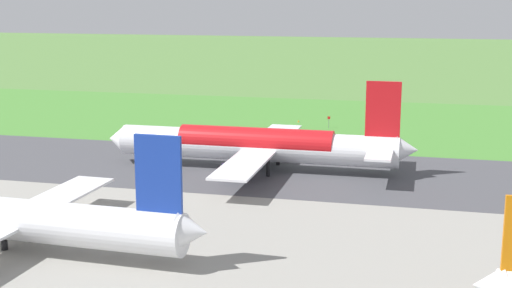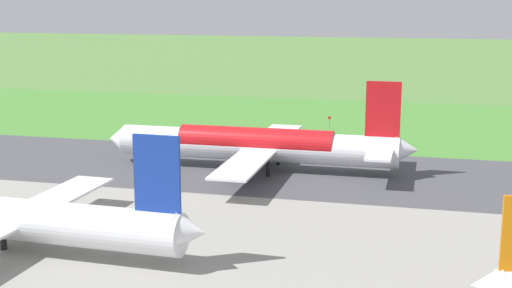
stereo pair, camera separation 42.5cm
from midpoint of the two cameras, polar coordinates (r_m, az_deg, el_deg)
ground_plane at (r=124.56m, az=-6.06°, el=-1.71°), size 800.00×800.00×0.00m
runway_asphalt at (r=124.56m, az=-6.06°, el=-1.70°), size 600.00×33.27×0.06m
apron_concrete at (r=82.20m, az=-17.92°, el=-9.47°), size 440.00×110.00×0.05m
grass_verge_foreground at (r=166.93m, az=-0.78°, el=1.84°), size 600.00×80.00×0.04m
airliner_main at (r=119.59m, az=0.28°, el=-0.08°), size 53.96×44.01×15.88m
airliner_parked_mid at (r=87.05m, az=-19.64°, el=-5.59°), size 50.75×41.47×14.83m
no_stopping_sign at (r=158.91m, az=6.05°, el=1.84°), size 0.60×0.10×2.70m
traffic_cone_orange at (r=166.17m, az=3.60°, el=1.86°), size 0.40×0.40×0.55m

